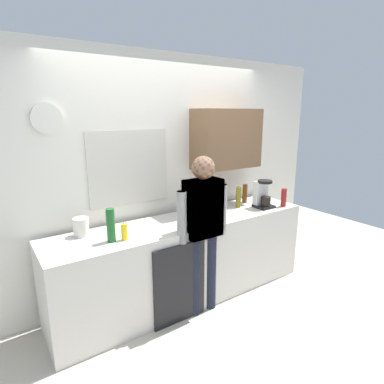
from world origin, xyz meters
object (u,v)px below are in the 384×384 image
bottle_green_wine (111,225)px  bottle_amber_beer (245,193)px  dish_soap (124,232)px  coffee_maker (262,195)px  bottle_red_vinegar (284,197)px  person_guest (203,223)px  person_at_sink (203,223)px  bottle_olive_oil (238,197)px  cup_terracotta_mug (214,210)px  storage_canister (81,227)px

bottle_green_wine → bottle_amber_beer: size_ratio=1.30×
bottle_amber_beer → dish_soap: 1.75m
coffee_maker → bottle_red_vinegar: (0.23, -0.13, -0.04)m
person_guest → person_at_sink: bearing=-0.0°
bottle_red_vinegar → dish_soap: bearing=177.2°
bottle_olive_oil → bottle_amber_beer: 0.24m
bottle_olive_oil → cup_terracotta_mug: bottle_olive_oil is taller
storage_canister → coffee_maker: bearing=-8.0°
bottle_amber_beer → cup_terracotta_mug: bottle_amber_beer is taller
coffee_maker → bottle_green_wine: (-1.87, 0.00, 0.00)m
bottle_olive_oil → storage_canister: size_ratio=1.47×
coffee_maker → bottle_red_vinegar: bearing=-28.7°
bottle_red_vinegar → bottle_olive_oil: bearing=149.4°
bottle_amber_beer → dish_soap: (-1.72, -0.29, -0.04)m
coffee_maker → storage_canister: 2.07m
bottle_green_wine → person_guest: (0.84, -0.20, -0.09)m
bottle_olive_oil → bottle_green_wine: 1.63m
coffee_maker → bottle_amber_beer: (-0.03, 0.26, -0.03)m
cup_terracotta_mug → person_guest: size_ratio=0.06×
storage_canister → person_at_sink: 1.13m
bottle_green_wine → dish_soap: bearing=-16.5°
coffee_maker → bottle_green_wine: size_ratio=1.10×
bottle_red_vinegar → bottle_olive_oil: bottle_olive_oil is taller
bottle_amber_beer → person_guest: person_guest is taller
bottle_green_wine → cup_terracotta_mug: size_ratio=3.26×
bottle_amber_beer → person_guest: (-0.99, -0.46, -0.06)m
bottle_green_wine → dish_soap: bottle_green_wine is taller
bottle_olive_oil → person_at_sink: bearing=-155.7°
dish_soap → person_at_sink: person_at_sink is taller
coffee_maker → dish_soap: 1.76m
bottle_red_vinegar → person_guest: bearing=-176.6°
storage_canister → bottle_green_wine: bearing=-57.6°
bottle_green_wine → person_guest: person_guest is taller
storage_canister → person_at_sink: size_ratio=0.11×
dish_soap → storage_canister: 0.43m
dish_soap → bottle_green_wine: bearing=163.5°
storage_canister → cup_terracotta_mug: bearing=-7.0°
bottle_red_vinegar → person_guest: (-1.26, -0.07, -0.05)m
coffee_maker → person_at_sink: person_at_sink is taller
bottle_red_vinegar → bottle_olive_oil: (-0.47, 0.28, 0.02)m
bottle_olive_oil → coffee_maker: bearing=-32.4°
bottle_olive_oil → dish_soap: 1.53m
bottle_green_wine → coffee_maker: bearing=-0.2°
bottle_red_vinegar → person_at_sink: (-1.26, -0.07, -0.05)m
bottle_amber_beer → coffee_maker: bearing=-82.8°
bottle_olive_oil → storage_canister: bearing=175.8°
coffee_maker → dish_soap: bearing=-179.1°
person_guest → dish_soap: bearing=18.5°
bottle_olive_oil → person_at_sink: (-0.78, -0.35, -0.07)m
cup_terracotta_mug → storage_canister: storage_canister is taller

